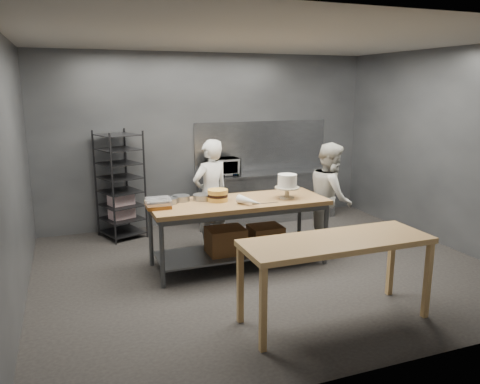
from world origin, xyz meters
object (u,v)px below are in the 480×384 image
object	(u,v)px
speed_rack	(120,186)
chef_behind	(211,195)
chef_right	(330,197)
layer_cake	(218,195)
work_table	(240,225)
microwave	(223,167)
near_counter	(337,247)
frosted_cake_stand	(287,183)

from	to	relation	value
speed_rack	chef_behind	world-z (taller)	speed_rack
chef_right	layer_cake	xyz separation A→B (m)	(-1.78, -0.05, 0.19)
work_table	speed_rack	distance (m)	2.33
speed_rack	chef_right	bearing A→B (deg)	-31.15
layer_cake	speed_rack	bearing A→B (deg)	121.32
chef_right	layer_cake	distance (m)	1.79
speed_rack	microwave	distance (m)	1.80
work_table	layer_cake	distance (m)	0.53
near_counter	work_table	bearing A→B (deg)	101.70
frosted_cake_stand	layer_cake	world-z (taller)	frosted_cake_stand
work_table	chef_right	bearing A→B (deg)	4.97
near_counter	layer_cake	distance (m)	2.02
chef_behind	layer_cake	size ratio (longest dim) A/B	6.15
frosted_cake_stand	chef_behind	bearing A→B (deg)	133.47
layer_cake	work_table	bearing A→B (deg)	-15.01
microwave	frosted_cake_stand	size ratio (longest dim) A/B	1.59
work_table	chef_behind	bearing A→B (deg)	103.08
speed_rack	frosted_cake_stand	world-z (taller)	speed_rack
near_counter	frosted_cake_stand	world-z (taller)	frosted_cake_stand
work_table	microwave	world-z (taller)	microwave
near_counter	speed_rack	bearing A→B (deg)	115.53
speed_rack	frosted_cake_stand	bearing A→B (deg)	-43.96
chef_behind	chef_right	world-z (taller)	chef_behind
work_table	microwave	bearing A→B (deg)	78.22
work_table	chef_behind	size ratio (longest dim) A/B	1.43
chef_right	layer_cake	bearing A→B (deg)	116.16
work_table	layer_cake	world-z (taller)	layer_cake
layer_cake	frosted_cake_stand	bearing A→B (deg)	-10.61
chef_right	speed_rack	bearing A→B (deg)	83.41
near_counter	frosted_cake_stand	bearing A→B (deg)	80.94
chef_behind	speed_rack	bearing A→B (deg)	-60.99
work_table	near_counter	bearing A→B (deg)	-78.30
work_table	near_counter	xyz separation A→B (m)	(0.38, -1.82, 0.24)
near_counter	chef_right	distance (m)	2.24
chef_behind	layer_cake	distance (m)	0.73
chef_right	layer_cake	world-z (taller)	chef_right
chef_right	near_counter	bearing A→B (deg)	174.92
chef_behind	frosted_cake_stand	size ratio (longest dim) A/B	4.93
frosted_cake_stand	layer_cake	distance (m)	0.97
chef_behind	microwave	world-z (taller)	chef_behind
work_table	microwave	xyz separation A→B (m)	(0.40, 1.94, 0.48)
work_table	frosted_cake_stand	distance (m)	0.87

